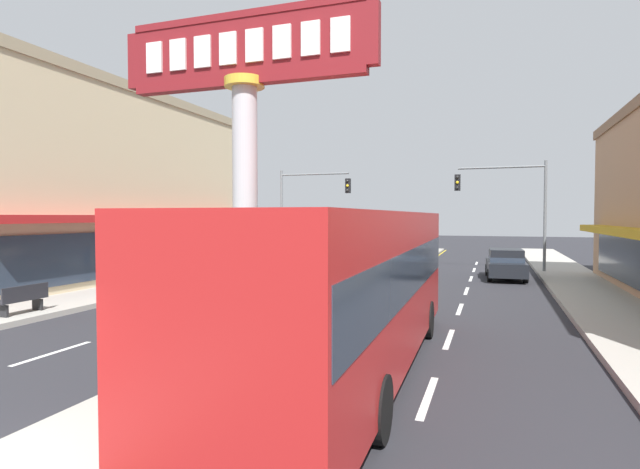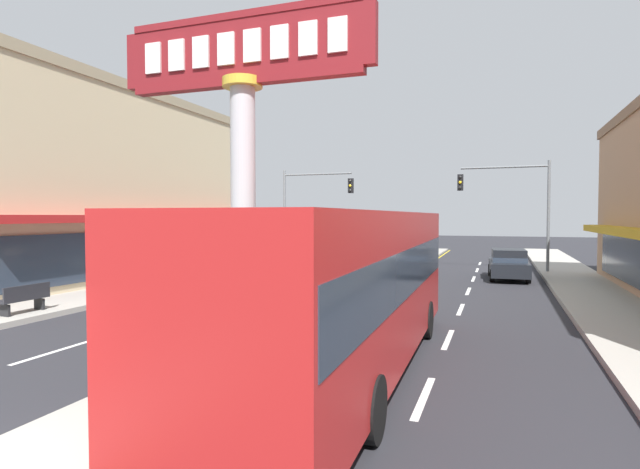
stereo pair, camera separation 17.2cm
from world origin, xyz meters
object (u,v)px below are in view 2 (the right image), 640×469
(street_bench, at_px, (24,298))
(district_sign, at_px, (243,198))
(sedan_far_right_lane, at_px, (296,272))
(sedan_near_left_lane, at_px, (508,264))
(traffic_light_left_side, at_px, (309,200))
(storefront_left, at_px, (77,187))
(traffic_light_right_side, at_px, (514,197))
(bus_near_right_lane, at_px, (348,281))
(pedestrian_near_kerb, at_px, (149,262))

(street_bench, bearing_deg, district_sign, -8.58)
(sedan_far_right_lane, relative_size, sedan_near_left_lane, 1.00)
(sedan_far_right_lane, bearing_deg, traffic_light_left_side, 108.20)
(sedan_near_left_lane, relative_size, street_bench, 2.74)
(storefront_left, distance_m, traffic_light_right_side, 23.15)
(street_bench, bearing_deg, storefront_left, 127.19)
(bus_near_right_lane, height_order, street_bench, bus_near_right_lane)
(traffic_light_left_side, xyz_separation_m, bus_near_right_lane, (8.86, -20.90, -2.38))
(storefront_left, xyz_separation_m, sedan_far_right_lane, (12.07, -0.17, -3.89))
(traffic_light_right_side, distance_m, pedestrian_near_kerb, 19.36)
(district_sign, relative_size, storefront_left, 0.37)
(storefront_left, bearing_deg, traffic_light_left_side, 51.69)
(bus_near_right_lane, relative_size, pedestrian_near_kerb, 6.36)
(bus_near_right_lane, bearing_deg, pedestrian_near_kerb, 144.38)
(traffic_light_right_side, height_order, bus_near_right_lane, traffic_light_right_side)
(traffic_light_left_side, relative_size, street_bench, 3.88)
(storefront_left, height_order, traffic_light_left_side, storefront_left)
(traffic_light_right_side, height_order, sedan_far_right_lane, traffic_light_right_side)
(district_sign, distance_m, sedan_far_right_lane, 10.26)
(traffic_light_right_side, xyz_separation_m, street_bench, (-14.54, -18.30, -3.60))
(sedan_near_left_lane, xyz_separation_m, pedestrian_near_kerb, (-14.72, -8.90, 0.40))
(traffic_light_right_side, relative_size, pedestrian_near_kerb, 3.51)
(sedan_far_right_lane, bearing_deg, bus_near_right_lane, -62.17)
(traffic_light_right_side, height_order, sedan_near_left_lane, traffic_light_right_side)
(storefront_left, relative_size, street_bench, 12.70)
(traffic_light_right_side, xyz_separation_m, sedan_near_left_lane, (-0.28, -2.96, -3.46))
(storefront_left, height_order, street_bench, storefront_left)
(sedan_near_left_lane, xyz_separation_m, street_bench, (-14.26, -15.34, -0.14))
(traffic_light_right_side, bearing_deg, bus_near_right_lane, -100.15)
(district_sign, bearing_deg, traffic_light_right_side, 72.35)
(district_sign, bearing_deg, bus_near_right_lane, -10.32)
(storefront_left, distance_m, sedan_near_left_lane, 22.12)
(bus_near_right_lane, xyz_separation_m, sedan_far_right_lane, (-5.27, 9.98, -1.08))
(pedestrian_near_kerb, bearing_deg, district_sign, -41.25)
(district_sign, distance_m, pedestrian_near_kerb, 11.92)
(district_sign, height_order, traffic_light_right_side, district_sign)
(district_sign, xyz_separation_m, street_bench, (-8.32, 1.26, -2.95))
(district_sign, distance_m, storefront_left, 17.64)
(traffic_light_left_side, bearing_deg, district_sign, -73.05)
(traffic_light_left_side, xyz_separation_m, street_bench, (-2.10, -19.16, -3.60))
(traffic_light_right_side, relative_size, sedan_near_left_lane, 1.42)
(traffic_light_right_side, relative_size, street_bench, 3.88)
(bus_near_right_lane, distance_m, street_bench, 11.16)
(sedan_far_right_lane, relative_size, pedestrian_near_kerb, 2.48)
(traffic_light_right_side, xyz_separation_m, pedestrian_near_kerb, (-15.00, -11.86, -3.06))
(traffic_light_left_side, bearing_deg, pedestrian_near_kerb, -101.35)
(bus_near_right_lane, height_order, sedan_near_left_lane, bus_near_right_lane)
(storefront_left, xyz_separation_m, sedan_near_left_lane, (20.65, 6.92, -3.89))
(sedan_far_right_lane, distance_m, pedestrian_near_kerb, 6.41)
(sedan_near_left_lane, bearing_deg, traffic_light_right_side, 84.54)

